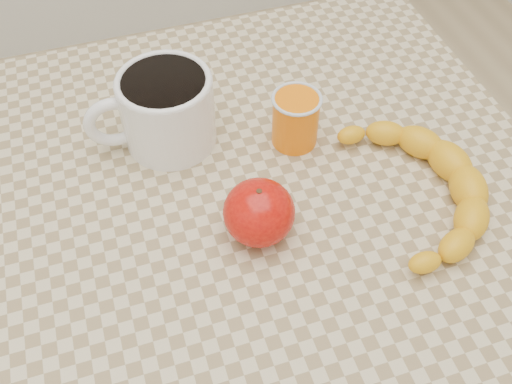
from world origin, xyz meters
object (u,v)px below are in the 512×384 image
object	(u,v)px
coffee_mug	(165,108)
apple	(259,212)
orange_juice_glass	(296,119)
table	(256,240)
banana	(419,187)

from	to	relation	value
coffee_mug	apple	bearing A→B (deg)	-69.94
orange_juice_glass	table	bearing A→B (deg)	-133.65
table	apple	size ratio (longest dim) A/B	7.58
coffee_mug	orange_juice_glass	bearing A→B (deg)	-18.65
table	orange_juice_glass	xyz separation A→B (m)	(0.08, 0.09, 0.13)
table	orange_juice_glass	distance (m)	0.18
apple	banana	size ratio (longest dim) A/B	0.33
apple	orange_juice_glass	bearing A→B (deg)	54.53
table	apple	xyz separation A→B (m)	(-0.01, -0.05, 0.13)
coffee_mug	banana	distance (m)	0.35
orange_juice_glass	banana	xyz separation A→B (m)	(0.11, -0.15, -0.02)
orange_juice_glass	apple	bearing A→B (deg)	-125.47
orange_juice_glass	banana	size ratio (longest dim) A/B	0.25
table	banana	world-z (taller)	banana
coffee_mug	apple	world-z (taller)	coffee_mug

